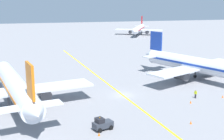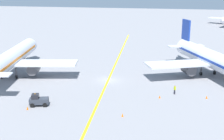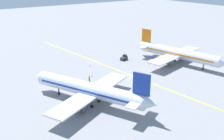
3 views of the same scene
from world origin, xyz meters
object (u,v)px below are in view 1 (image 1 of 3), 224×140
airplane_at_gate (16,87)px  airplane_distant_taxiing (139,29)px  traffic_cone_by_wingtip (99,134)px  traffic_cone_far_edge (223,96)px  baggage_tug_dark (102,124)px  airplane_adjacent_stand (197,65)px  ground_crew_worker (196,94)px  traffic_cone_mid_apron (191,102)px  traffic_cone_near_nose (191,122)px

airplane_at_gate → airplane_distant_taxiing: 118.49m
traffic_cone_by_wingtip → traffic_cone_far_edge: same height
airplane_at_gate → baggage_tug_dark: (12.98, -13.92, -2.81)m
baggage_tug_dark → airplane_adjacent_stand: bearing=39.2°
ground_crew_worker → traffic_cone_mid_apron: ground_crew_worker is taller
airplane_at_gate → traffic_cone_by_wingtip: (12.06, -15.91, -3.43)m
airplane_adjacent_stand → baggage_tug_dark: airplane_adjacent_stand is taller
airplane_at_gate → traffic_cone_mid_apron: bearing=-11.0°
airplane_adjacent_stand → airplane_at_gate: bearing=-167.5°
airplane_distant_taxiing → traffic_cone_mid_apron: airplane_distant_taxiing is taller
traffic_cone_mid_apron → traffic_cone_far_edge: 7.97m
airplane_adjacent_stand → baggage_tug_dark: (-28.29, -23.05, -2.81)m
airplane_distant_taxiing → traffic_cone_by_wingtip: bearing=-111.4°
airplane_at_gate → traffic_cone_far_edge: (39.52, -4.57, -3.43)m
airplane_distant_taxiing → traffic_cone_far_edge: 109.29m
airplane_at_gate → airplane_adjacent_stand: same height
traffic_cone_mid_apron → ground_crew_worker: bearing=47.4°
airplane_at_gate → baggage_tug_dark: size_ratio=10.62×
traffic_cone_mid_apron → airplane_at_gate: bearing=169.0°
airplane_adjacent_stand → baggage_tug_dark: size_ratio=10.07×
airplane_at_gate → traffic_cone_far_edge: bearing=-6.6°
ground_crew_worker → traffic_cone_mid_apron: 3.59m
airplane_distant_taxiing → ground_crew_worker: 109.36m
airplane_distant_taxiing → traffic_cone_by_wingtip: (-46.50, -118.92, -3.06)m
ground_crew_worker → airplane_at_gate: bearing=174.1°
airplane_at_gate → traffic_cone_far_edge: 39.93m
airplane_distant_taxiing → traffic_cone_near_nose: size_ratio=54.10×
airplane_adjacent_stand → airplane_distant_taxiing: airplane_adjacent_stand is taller
traffic_cone_mid_apron → baggage_tug_dark: bearing=-157.5°
airplane_adjacent_stand → traffic_cone_by_wingtip: airplane_adjacent_stand is taller
baggage_tug_dark → traffic_cone_by_wingtip: baggage_tug_dark is taller
airplane_at_gate → traffic_cone_near_nose: airplane_at_gate is taller
airplane_distant_taxiing → ground_crew_worker: airplane_distant_taxiing is taller
traffic_cone_by_wingtip → baggage_tug_dark: bearing=65.2°
traffic_cone_mid_apron → traffic_cone_by_wingtip: size_ratio=1.00×
traffic_cone_by_wingtip → traffic_cone_mid_apron: bearing=26.4°
baggage_tug_dark → traffic_cone_by_wingtip: (-0.92, -1.99, -0.63)m
traffic_cone_mid_apron → traffic_cone_by_wingtip: same height
ground_crew_worker → traffic_cone_far_edge: size_ratio=3.05×
airplane_at_gate → airplane_adjacent_stand: (41.27, 9.13, 0.00)m
airplane_distant_taxiing → traffic_cone_near_nose: (-31.59, -118.18, -3.06)m
traffic_cone_near_nose → airplane_at_gate: bearing=150.6°
airplane_adjacent_stand → ground_crew_worker: size_ratio=19.93×
baggage_tug_dark → traffic_cone_far_edge: bearing=19.4°
traffic_cone_by_wingtip → traffic_cone_far_edge: (27.46, 11.34, 0.00)m
ground_crew_worker → airplane_distant_taxiing: bearing=77.1°
airplane_adjacent_stand → traffic_cone_mid_apron: size_ratio=60.87×
ground_crew_worker → traffic_cone_by_wingtip: (-22.04, -12.35, -0.63)m
traffic_cone_near_nose → baggage_tug_dark: bearing=174.9°
airplane_distant_taxiing → traffic_cone_near_nose: bearing=-105.0°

